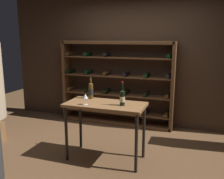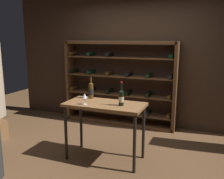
% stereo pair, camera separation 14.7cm
% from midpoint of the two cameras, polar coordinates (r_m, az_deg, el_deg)
% --- Properties ---
extents(ground_plane, '(9.40, 9.40, 0.00)m').
position_cam_midpoint_polar(ground_plane, '(3.98, 0.28, -15.01)').
color(ground_plane, brown).
extents(back_wall, '(5.75, 0.10, 2.79)m').
position_cam_midpoint_polar(back_wall, '(5.18, 7.27, 7.29)').
color(back_wall, '#3D2B1E').
rests_on(back_wall, ground).
extents(wine_rack, '(2.36, 0.32, 1.73)m').
position_cam_midpoint_polar(wine_rack, '(5.17, 2.35, 1.32)').
color(wine_rack, brown).
rests_on(wine_rack, ground).
extents(tasting_table, '(1.15, 0.56, 0.86)m').
position_cam_midpoint_polar(tasting_table, '(3.64, -0.51, -4.77)').
color(tasting_table, brown).
rests_on(tasting_table, ground).
extents(wine_bottle_green_slim, '(0.08, 0.08, 0.35)m').
position_cam_midpoint_polar(wine_bottle_green_slim, '(3.88, -3.74, -0.15)').
color(wine_bottle_green_slim, '#4C3314').
rests_on(wine_bottle_green_slim, tasting_table).
extents(wine_bottle_black_capsule, '(0.07, 0.07, 0.34)m').
position_cam_midpoint_polar(wine_bottle_black_capsule, '(3.46, 3.35, -1.82)').
color(wine_bottle_black_capsule, black).
rests_on(wine_bottle_black_capsule, tasting_table).
extents(wine_glass_stemmed_right, '(0.07, 0.07, 0.16)m').
position_cam_midpoint_polar(wine_glass_stemmed_right, '(3.53, -5.08, -1.59)').
color(wine_glass_stemmed_right, silver).
rests_on(wine_glass_stemmed_right, tasting_table).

